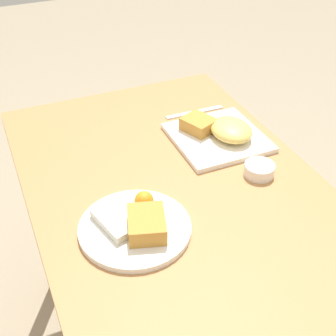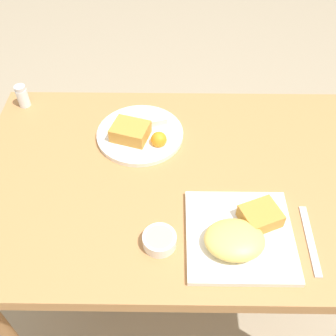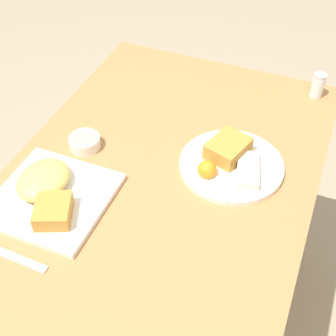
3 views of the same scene
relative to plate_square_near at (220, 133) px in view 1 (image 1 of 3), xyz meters
The scene contains 5 objects.
dining_table 0.27m from the plate_square_near, 125.91° to the left, with size 1.06×0.70×0.74m.
plate_square_near is the anchor object (origin of this frame).
plate_oval_far 0.42m from the plate_square_near, 126.11° to the left, with size 0.24×0.24×0.05m.
sauce_ramekin 0.18m from the plate_square_near, behind, with size 0.08×0.08×0.03m.
butter_knife 0.16m from the plate_square_near, ahead, with size 0.02×0.18×0.00m.
Camera 1 is at (-0.80, 0.37, 1.45)m, focal length 50.00 mm.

